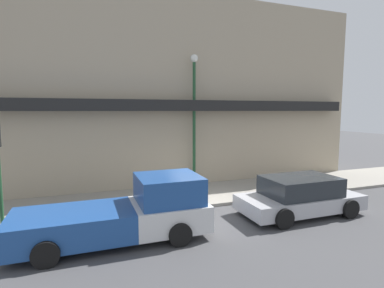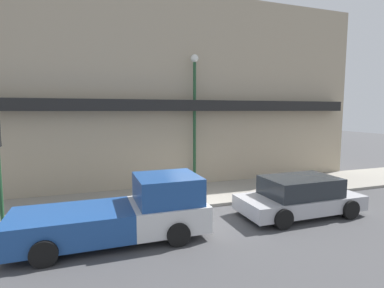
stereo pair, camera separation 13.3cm
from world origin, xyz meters
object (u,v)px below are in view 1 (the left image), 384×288
object	(u,v)px
pickup_truck	(127,213)
street_lamp	(194,106)
parked_car	(300,196)
fire_hydrant	(270,187)

from	to	relation	value
pickup_truck	street_lamp	bearing A→B (deg)	51.82
pickup_truck	parked_car	world-z (taller)	pickup_truck
pickup_truck	street_lamp	world-z (taller)	street_lamp
parked_car	fire_hydrant	world-z (taller)	parked_car
parked_car	street_lamp	world-z (taller)	street_lamp
parked_car	street_lamp	distance (m)	6.10
fire_hydrant	street_lamp	size ratio (longest dim) A/B	0.09
parked_car	street_lamp	xyz separation A→B (m)	(-2.32, 4.62, 3.23)
street_lamp	fire_hydrant	bearing A→B (deg)	-40.56
pickup_truck	fire_hydrant	size ratio (longest dim) A/B	9.33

